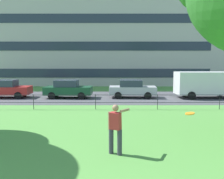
{
  "coord_description": "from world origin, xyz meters",
  "views": [
    {
      "loc": [
        1.08,
        -2.24,
        3.11
      ],
      "look_at": [
        1.09,
        9.48,
        1.76
      ],
      "focal_mm": 38.75,
      "sensor_mm": 36.0,
      "label": 1
    }
  ],
  "objects": [
    {
      "name": "car_dark_green_right",
      "position": [
        -2.71,
        18.38,
        0.78
      ],
      "size": [
        4.06,
        1.93,
        1.54
      ],
      "color": "#194C2D",
      "rests_on": "ground"
    },
    {
      "name": "panel_van_left",
      "position": [
        9.1,
        18.34,
        1.27
      ],
      "size": [
        5.04,
        2.18,
        2.24
      ],
      "color": "white",
      "rests_on": "ground"
    },
    {
      "name": "car_red_center",
      "position": [
        -8.07,
        18.48,
        0.78
      ],
      "size": [
        4.05,
        1.9,
        1.54
      ],
      "color": "red",
      "rests_on": "ground"
    },
    {
      "name": "frisbee",
      "position": [
        3.32,
        4.57,
        1.63
      ],
      "size": [
        0.32,
        0.32,
        0.07
      ],
      "color": "orange"
    },
    {
      "name": "park_fence",
      "position": [
        -0.0,
        13.33,
        0.67
      ],
      "size": [
        32.51,
        0.04,
        1.0
      ],
      "color": "black",
      "rests_on": "ground"
    },
    {
      "name": "person_thrower",
      "position": [
        1.2,
        5.63,
        0.92
      ],
      "size": [
        0.75,
        0.67,
        1.7
      ],
      "color": "#383842",
      "rests_on": "ground"
    },
    {
      "name": "apartment_building_background",
      "position": [
        -2.74,
        34.11,
        8.58
      ],
      "size": [
        38.53,
        12.38,
        17.14
      ],
      "color": "#B7B2AD",
      "rests_on": "ground"
    },
    {
      "name": "car_silver_far_right",
      "position": [
        2.82,
        18.51,
        0.78
      ],
      "size": [
        4.06,
        1.92,
        1.54
      ],
      "color": "#B7BABF",
      "rests_on": "ground"
    },
    {
      "name": "street_strip",
      "position": [
        0.0,
        18.82,
        0.0
      ],
      "size": [
        80.0,
        7.94,
        0.01
      ],
      "primitive_type": "cube",
      "color": "#4C4C51",
      "rests_on": "ground"
    }
  ]
}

